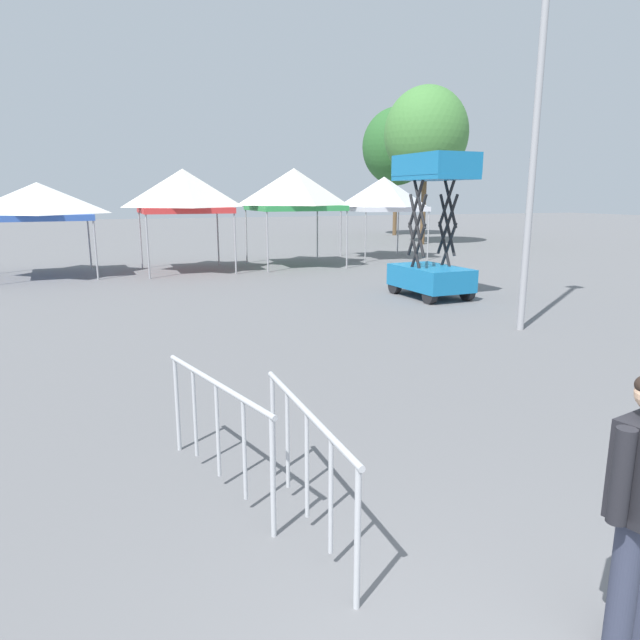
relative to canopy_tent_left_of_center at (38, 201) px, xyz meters
name	(u,v)px	position (x,y,z in m)	size (l,w,h in m)	color
canopy_tent_left_of_center	(38,201)	(0.00, 0.00, 0.00)	(3.48, 3.48, 3.17)	#9E9EA3
canopy_tent_far_left	(184,191)	(4.76, -0.37, 0.35)	(3.11, 3.11, 3.67)	#9E9EA3
canopy_tent_behind_center	(294,189)	(9.01, -0.23, 0.41)	(3.31, 3.31, 3.76)	#9E9EA3
canopy_tent_behind_right	(384,194)	(13.61, 1.03, 0.25)	(3.23, 3.23, 3.53)	#9E9EA3
scissor_lift	(431,255)	(10.13, -8.34, -1.38)	(1.48, 2.35, 3.80)	black
light_pole_near_lift	(542,51)	(9.77, -12.38, 2.86)	(0.36, 0.36, 9.67)	#9E9EA3
tree_behind_tents_center	(397,147)	(21.29, 13.78, 3.42)	(4.68, 4.68, 8.56)	brown
tree_behind_tents_right	(426,134)	(19.11, 6.62, 3.50)	(4.61, 4.61, 8.60)	brown
crowd_barrier_near_person	(217,413)	(2.57, -16.54, -1.80)	(0.56, 2.05, 1.08)	#B7BABF
crowd_barrier_by_lift	(307,446)	(3.11, -17.52, -1.80)	(0.08, 2.10, 1.08)	#B7BABF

